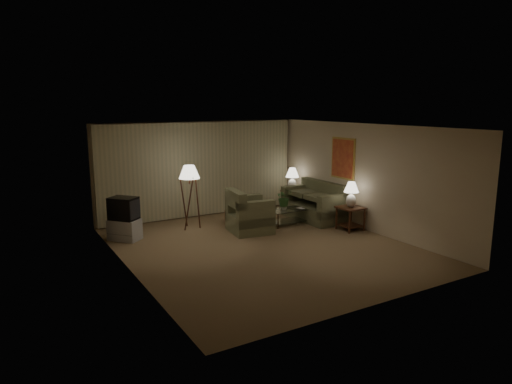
{
  "coord_description": "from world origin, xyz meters",
  "views": [
    {
      "loc": [
        -5.15,
        -8.44,
        3.19
      ],
      "look_at": [
        0.16,
        0.6,
        1.15
      ],
      "focal_mm": 32.0,
      "sensor_mm": 36.0,
      "label": 1
    }
  ],
  "objects_px": {
    "ottoman": "(236,217)",
    "vase": "(284,207)",
    "tv_cabinet": "(125,230)",
    "floor_lamp": "(190,196)",
    "crt_tv": "(123,208)",
    "side_table_near": "(350,214)",
    "table_lamp_near": "(351,192)",
    "side_table_far": "(292,197)",
    "armchair": "(250,215)",
    "sofa": "(313,205)",
    "coffee_table": "(289,214)",
    "table_lamp_far": "(292,177)"
  },
  "relations": [
    {
      "from": "ottoman",
      "to": "vase",
      "type": "xyz_separation_m",
      "value": [
        1.08,
        -0.68,
        0.29
      ]
    },
    {
      "from": "tv_cabinet",
      "to": "floor_lamp",
      "type": "distance_m",
      "value": 1.85
    },
    {
      "from": "crt_tv",
      "to": "ottoman",
      "type": "distance_m",
      "value": 2.98
    },
    {
      "from": "tv_cabinet",
      "to": "floor_lamp",
      "type": "height_order",
      "value": "floor_lamp"
    },
    {
      "from": "side_table_near",
      "to": "ottoman",
      "type": "relative_size",
      "value": 0.99
    },
    {
      "from": "table_lamp_near",
      "to": "crt_tv",
      "type": "xyz_separation_m",
      "value": [
        -5.2,
        2.06,
        -0.22
      ]
    },
    {
      "from": "crt_tv",
      "to": "side_table_far",
      "type": "bearing_deg",
      "value": 55.49
    },
    {
      "from": "side_table_near",
      "to": "ottoman",
      "type": "height_order",
      "value": "side_table_near"
    },
    {
      "from": "armchair",
      "to": "crt_tv",
      "type": "distance_m",
      "value": 3.06
    },
    {
      "from": "side_table_far",
      "to": "crt_tv",
      "type": "relative_size",
      "value": 0.79
    },
    {
      "from": "sofa",
      "to": "tv_cabinet",
      "type": "xyz_separation_m",
      "value": [
        -5.05,
        0.71,
        -0.16
      ]
    },
    {
      "from": "side_table_far",
      "to": "crt_tv",
      "type": "xyz_separation_m",
      "value": [
        -5.2,
        -0.54,
        0.36
      ]
    },
    {
      "from": "sofa",
      "to": "vase",
      "type": "height_order",
      "value": "sofa"
    },
    {
      "from": "floor_lamp",
      "to": "ottoman",
      "type": "relative_size",
      "value": 2.7
    },
    {
      "from": "sofa",
      "to": "table_lamp_near",
      "type": "bearing_deg",
      "value": 5.76
    },
    {
      "from": "sofa",
      "to": "armchair",
      "type": "relative_size",
      "value": 1.48
    },
    {
      "from": "tv_cabinet",
      "to": "coffee_table",
      "type": "bearing_deg",
      "value": 38.53
    },
    {
      "from": "table_lamp_far",
      "to": "crt_tv",
      "type": "xyz_separation_m",
      "value": [
        -5.2,
        -0.54,
        -0.24
      ]
    },
    {
      "from": "side_table_far",
      "to": "floor_lamp",
      "type": "bearing_deg",
      "value": -173.72
    },
    {
      "from": "armchair",
      "to": "table_lamp_far",
      "type": "distance_m",
      "value": 2.78
    },
    {
      "from": "side_table_far",
      "to": "sofa",
      "type": "bearing_deg",
      "value": -96.84
    },
    {
      "from": "floor_lamp",
      "to": "crt_tv",
      "type": "bearing_deg",
      "value": -174.72
    },
    {
      "from": "armchair",
      "to": "table_lamp_far",
      "type": "xyz_separation_m",
      "value": [
        2.3,
        1.44,
        0.58
      ]
    },
    {
      "from": "side_table_far",
      "to": "floor_lamp",
      "type": "xyz_separation_m",
      "value": [
        -3.46,
        -0.38,
        0.46
      ]
    },
    {
      "from": "vase",
      "to": "floor_lamp",
      "type": "bearing_deg",
      "value": 156.82
    },
    {
      "from": "sofa",
      "to": "crt_tv",
      "type": "xyz_separation_m",
      "value": [
        -5.05,
        0.71,
        0.35
      ]
    },
    {
      "from": "floor_lamp",
      "to": "coffee_table",
      "type": "bearing_deg",
      "value": -21.88
    },
    {
      "from": "coffee_table",
      "to": "table_lamp_far",
      "type": "bearing_deg",
      "value": 52.26
    },
    {
      "from": "coffee_table",
      "to": "tv_cabinet",
      "type": "relative_size",
      "value": 1.36
    },
    {
      "from": "floor_lamp",
      "to": "side_table_far",
      "type": "bearing_deg",
      "value": 6.28
    },
    {
      "from": "table_lamp_near",
      "to": "table_lamp_far",
      "type": "bearing_deg",
      "value": 90.0
    },
    {
      "from": "crt_tv",
      "to": "floor_lamp",
      "type": "distance_m",
      "value": 1.75
    },
    {
      "from": "armchair",
      "to": "side_table_far",
      "type": "relative_size",
      "value": 2.12
    },
    {
      "from": "armchair",
      "to": "side_table_far",
      "type": "distance_m",
      "value": 2.71
    },
    {
      "from": "side_table_near",
      "to": "ottoman",
      "type": "xyz_separation_m",
      "value": [
        -2.28,
        1.93,
        -0.21
      ]
    },
    {
      "from": "floor_lamp",
      "to": "ottoman",
      "type": "bearing_deg",
      "value": -13.95
    },
    {
      "from": "sofa",
      "to": "floor_lamp",
      "type": "relative_size",
      "value": 1.14
    },
    {
      "from": "sofa",
      "to": "ottoman",
      "type": "height_order",
      "value": "sofa"
    },
    {
      "from": "table_lamp_far",
      "to": "ottoman",
      "type": "distance_m",
      "value": 2.51
    },
    {
      "from": "sofa",
      "to": "ottoman",
      "type": "xyz_separation_m",
      "value": [
        -2.13,
        0.58,
        -0.21
      ]
    },
    {
      "from": "coffee_table",
      "to": "crt_tv",
      "type": "xyz_separation_m",
      "value": [
        -4.15,
        0.81,
        0.49
      ]
    },
    {
      "from": "table_lamp_far",
      "to": "vase",
      "type": "xyz_separation_m",
      "value": [
        -1.2,
        -1.35,
        -0.51
      ]
    },
    {
      "from": "coffee_table",
      "to": "tv_cabinet",
      "type": "distance_m",
      "value": 4.23
    },
    {
      "from": "table_lamp_near",
      "to": "crt_tv",
      "type": "relative_size",
      "value": 0.86
    },
    {
      "from": "sofa",
      "to": "crt_tv",
      "type": "relative_size",
      "value": 2.48
    },
    {
      "from": "sofa",
      "to": "crt_tv",
      "type": "height_order",
      "value": "crt_tv"
    },
    {
      "from": "table_lamp_far",
      "to": "armchair",
      "type": "bearing_deg",
      "value": -147.84
    },
    {
      "from": "side_table_far",
      "to": "table_lamp_near",
      "type": "height_order",
      "value": "table_lamp_near"
    },
    {
      "from": "side_table_near",
      "to": "vase",
      "type": "xyz_separation_m",
      "value": [
        -1.2,
        1.25,
        0.08
      ]
    },
    {
      "from": "side_table_near",
      "to": "ottoman",
      "type": "distance_m",
      "value": 2.99
    }
  ]
}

